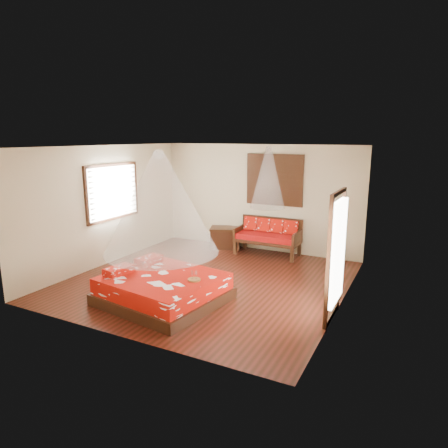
{
  "coord_description": "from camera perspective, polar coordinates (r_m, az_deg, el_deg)",
  "views": [
    {
      "loc": [
        3.95,
        -7.01,
        3.0
      ],
      "look_at": [
        0.13,
        0.46,
        1.15
      ],
      "focal_mm": 32.0,
      "sensor_mm": 36.0,
      "label": 1
    }
  ],
  "objects": [
    {
      "name": "shutter_panel",
      "position": [
        10.4,
        7.22,
        6.27
      ],
      "size": [
        1.52,
        0.06,
        1.32
      ],
      "color": "black",
      "rests_on": "wall_back"
    },
    {
      "name": "wine_tray",
      "position": [
        7.15,
        -4.29,
        -7.68
      ],
      "size": [
        0.23,
        0.23,
        0.19
      ],
      "rotation": [
        0.0,
        0.0,
        0.37
      ],
      "color": "brown",
      "rests_on": "bed"
    },
    {
      "name": "room",
      "position": [
        8.21,
        -2.3,
        1.18
      ],
      "size": [
        5.54,
        5.54,
        2.84
      ],
      "color": "black",
      "rests_on": "ground"
    },
    {
      "name": "mosquito_net_daybed",
      "position": [
        9.96,
        6.31,
        6.6
      ],
      "size": [
        0.86,
        0.86,
        1.5
      ],
      "primitive_type": "cone",
      "color": "white",
      "rests_on": "ceiling"
    },
    {
      "name": "storage_chest",
      "position": [
        10.94,
        0.23,
        -1.92
      ],
      "size": [
        0.98,
        0.86,
        0.56
      ],
      "rotation": [
        0.0,
        0.0,
        0.37
      ],
      "color": "black",
      "rests_on": "floor"
    },
    {
      "name": "glazed_door",
      "position": [
        6.81,
        15.53,
        -4.51
      ],
      "size": [
        0.08,
        1.02,
        2.16
      ],
      "color": "black",
      "rests_on": "floor"
    },
    {
      "name": "bed",
      "position": [
        7.55,
        -8.77,
        -9.08
      ],
      "size": [
        2.28,
        2.11,
        0.64
      ],
      "rotation": [
        0.0,
        0.0,
        -0.14
      ],
      "color": "black",
      "rests_on": "floor"
    },
    {
      "name": "window_left",
      "position": [
        9.9,
        -15.58,
        4.44
      ],
      "size": [
        0.1,
        1.74,
        1.34
      ],
      "color": "black",
      "rests_on": "wall_left"
    },
    {
      "name": "mosquito_net_main",
      "position": [
        7.11,
        -9.09,
        2.96
      ],
      "size": [
        2.05,
        2.05,
        1.8
      ],
      "primitive_type": "cone",
      "color": "white",
      "rests_on": "ceiling"
    },
    {
      "name": "daybed",
      "position": [
        10.33,
        6.36,
        -1.54
      ],
      "size": [
        1.64,
        0.73,
        0.94
      ],
      "color": "black",
      "rests_on": "floor"
    }
  ]
}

